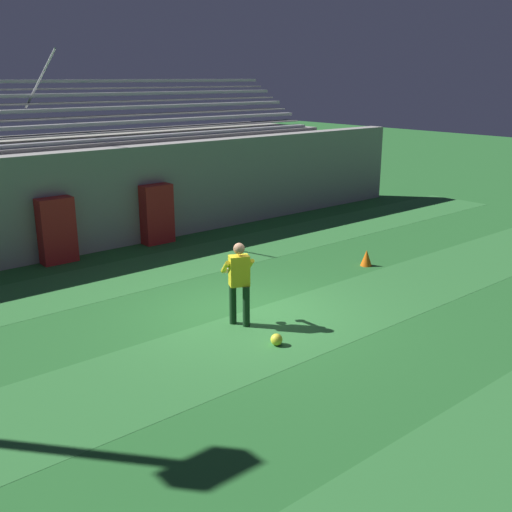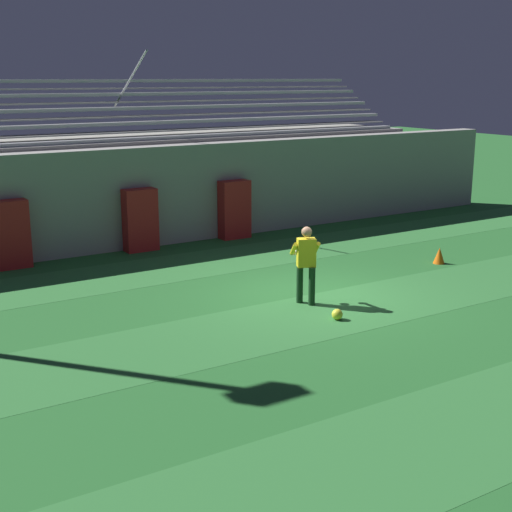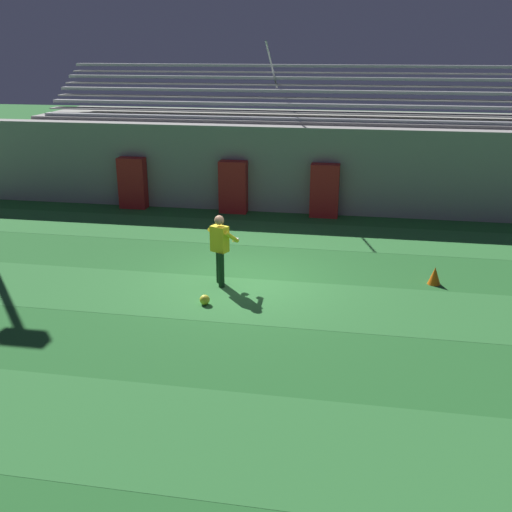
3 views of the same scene
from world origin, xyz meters
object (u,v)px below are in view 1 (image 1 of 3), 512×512
(padding_pillar_gate_left, at_px, (57,230))
(goalkeeper, at_px, (239,279))
(padding_pillar_gate_right, at_px, (157,214))
(traffic_cone, at_px, (366,258))
(soccer_ball, at_px, (277,340))

(padding_pillar_gate_left, relative_size, goalkeeper, 1.03)
(padding_pillar_gate_left, bearing_deg, padding_pillar_gate_right, 0.00)
(padding_pillar_gate_left, distance_m, goalkeeper, 6.37)
(padding_pillar_gate_right, bearing_deg, traffic_cone, -61.33)
(soccer_ball, bearing_deg, padding_pillar_gate_right, 74.80)
(padding_pillar_gate_left, distance_m, traffic_cone, 8.05)
(goalkeeper, xyz_separation_m, traffic_cone, (4.90, 0.89, -0.74))
(padding_pillar_gate_right, xyz_separation_m, soccer_ball, (-2.03, -7.46, -0.75))
(traffic_cone, bearing_deg, padding_pillar_gate_left, 137.80)
(soccer_ball, xyz_separation_m, traffic_cone, (4.98, 2.07, 0.10))
(padding_pillar_gate_left, xyz_separation_m, traffic_cone, (5.95, -5.39, -0.65))
(padding_pillar_gate_left, relative_size, traffic_cone, 4.10)
(soccer_ball, distance_m, traffic_cone, 5.39)
(goalkeeper, bearing_deg, padding_pillar_gate_right, 72.76)
(padding_pillar_gate_right, bearing_deg, goalkeeper, -107.24)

